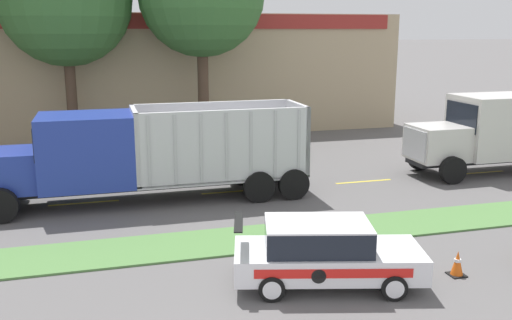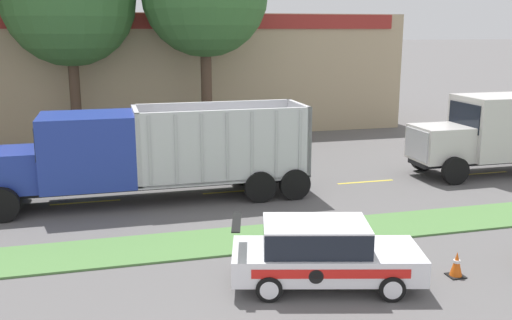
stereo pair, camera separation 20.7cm
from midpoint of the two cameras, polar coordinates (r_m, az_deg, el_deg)
The scene contains 9 objects.
grass_verge at distance 16.39m, azimuth -7.07°, elevation -8.44°, with size 120.00×2.13×0.06m, color #517F42.
centre_line_4 at distance 21.07m, azimuth -17.09°, elevation -4.12°, with size 2.40×0.14×0.01m, color yellow.
centre_line_5 at distance 21.55m, azimuth -2.60°, elevation -3.16°, with size 2.40×0.14×0.01m, color yellow.
centre_line_6 at distance 23.31m, azimuth 10.46°, elevation -2.13°, with size 2.40×0.14×0.01m, color yellow.
centre_line_7 at distance 26.09m, azimuth 21.20°, elevation -1.19°, with size 2.40×0.14×0.01m, color yellow.
dump_truck_mid at distance 20.35m, azimuth -14.22°, elevation 0.29°, with size 11.57×2.76×3.32m.
rally_car at distance 13.78m, azimuth 6.43°, elevation -9.20°, with size 4.75×2.85×1.60m.
traffic_cone at distance 15.16m, azimuth 19.12°, elevation -9.75°, with size 0.40×0.40×0.64m.
store_building_backdrop at distance 37.75m, azimuth -14.32°, elevation 8.67°, with size 33.51×12.10×6.85m.
Camera 1 is at (-2.24, -7.58, 5.98)m, focal length 40.00 mm.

